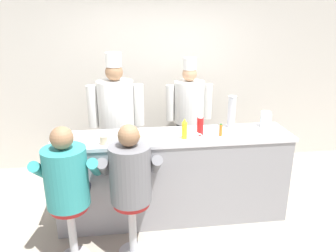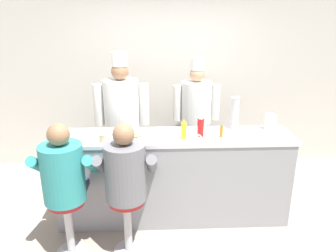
% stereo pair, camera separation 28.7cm
% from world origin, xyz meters
% --- Properties ---
extents(ground_plane, '(20.00, 20.00, 0.00)m').
position_xyz_m(ground_plane, '(0.00, 0.00, 0.00)').
color(ground_plane, '#9E9384').
extents(wall_back, '(10.00, 0.06, 2.70)m').
position_xyz_m(wall_back, '(0.00, 1.91, 1.35)').
color(wall_back, beige).
rests_on(wall_back, ground_plane).
extents(diner_counter, '(2.66, 0.58, 1.04)m').
position_xyz_m(diner_counter, '(0.00, 0.29, 0.52)').
color(diner_counter, gray).
rests_on(diner_counter, ground_plane).
extents(ketchup_bottle_red, '(0.07, 0.07, 0.26)m').
position_xyz_m(ketchup_bottle_red, '(0.29, 0.25, 1.17)').
color(ketchup_bottle_red, red).
rests_on(ketchup_bottle_red, diner_counter).
extents(mustard_bottle_yellow, '(0.06, 0.06, 0.23)m').
position_xyz_m(mustard_bottle_yellow, '(0.10, 0.17, 1.15)').
color(mustard_bottle_yellow, yellow).
rests_on(mustard_bottle_yellow, diner_counter).
extents(hot_sauce_bottle_orange, '(0.04, 0.04, 0.14)m').
position_xyz_m(hot_sauce_bottle_orange, '(0.51, 0.20, 1.11)').
color(hot_sauce_bottle_orange, orange).
rests_on(hot_sauce_bottle_orange, diner_counter).
extents(water_pitcher_clear, '(0.13, 0.12, 0.19)m').
position_xyz_m(water_pitcher_clear, '(1.12, 0.43, 1.14)').
color(water_pitcher_clear, silver).
rests_on(water_pitcher_clear, diner_counter).
extents(breakfast_plate, '(0.28, 0.28, 0.05)m').
position_xyz_m(breakfast_plate, '(-0.42, 0.22, 1.06)').
color(breakfast_plate, white).
rests_on(breakfast_plate, diner_counter).
extents(cereal_bowl, '(0.14, 0.14, 0.05)m').
position_xyz_m(cereal_bowl, '(-1.17, 0.32, 1.07)').
color(cereal_bowl, white).
rests_on(cereal_bowl, diner_counter).
extents(coffee_mug_tan, '(0.13, 0.09, 0.09)m').
position_xyz_m(coffee_mug_tan, '(-0.75, 0.12, 1.09)').
color(coffee_mug_tan, beige).
rests_on(coffee_mug_tan, diner_counter).
extents(coffee_mug_white, '(0.13, 0.08, 0.09)m').
position_xyz_m(coffee_mug_white, '(0.20, 0.09, 1.09)').
color(coffee_mug_white, white).
rests_on(coffee_mug_white, diner_counter).
extents(cup_stack_steel, '(0.10, 0.10, 0.38)m').
position_xyz_m(cup_stack_steel, '(0.72, 0.47, 1.23)').
color(cup_stack_steel, '#B7BABF').
rests_on(cup_stack_steel, diner_counter).
extents(diner_seated_teal, '(0.61, 0.60, 1.40)m').
position_xyz_m(diner_seated_teal, '(-1.08, -0.27, 0.86)').
color(diner_seated_teal, '#B2B5BA').
rests_on(diner_seated_teal, ground_plane).
extents(diner_seated_grey, '(0.60, 0.60, 1.39)m').
position_xyz_m(diner_seated_grey, '(-0.50, -0.27, 0.85)').
color(diner_seated_grey, '#B2B5BA').
rests_on(diner_seated_grey, ground_plane).
extents(cook_in_whites_near, '(0.73, 0.47, 1.87)m').
position_xyz_m(cook_in_whites_near, '(-0.65, 1.09, 1.03)').
color(cook_in_whites_near, '#232328').
rests_on(cook_in_whites_near, ground_plane).
extents(cook_in_whites_far, '(0.68, 0.44, 1.74)m').
position_xyz_m(cook_in_whites_far, '(0.40, 1.45, 0.96)').
color(cook_in_whites_far, '#232328').
rests_on(cook_in_whites_far, ground_plane).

